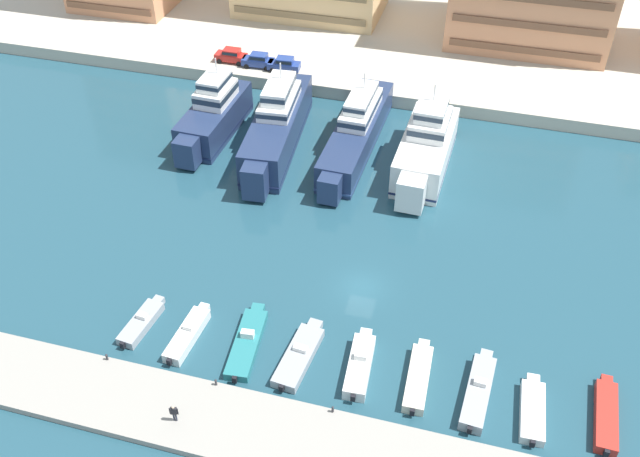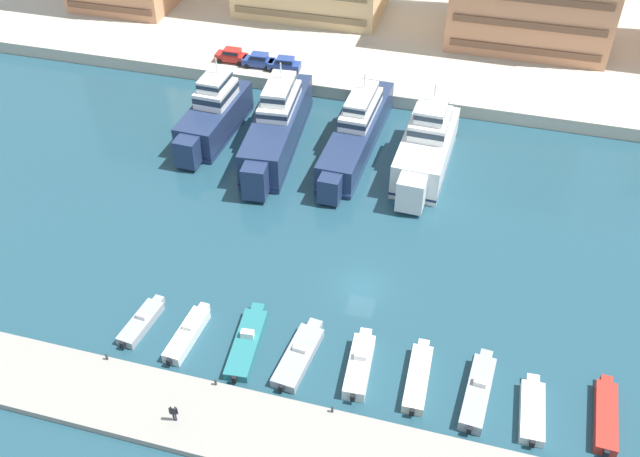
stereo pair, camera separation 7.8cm
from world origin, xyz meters
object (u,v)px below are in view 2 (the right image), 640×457
motorboat_grey_mid_right (478,391)px  motorboat_white_left (188,334)px  car_blue_mid_left (285,64)px  motorboat_red_far_right (606,416)px  car_red_far_left (232,55)px  motorboat_white_right (532,411)px  motorboat_teal_mid_left (247,342)px  yacht_navy_far_left (214,114)px  motorboat_cream_center_right (418,377)px  car_blue_left (259,60)px  yacht_navy_mid_left (357,130)px  motorboat_white_center (360,365)px  motorboat_grey_far_left (142,322)px  motorboat_grey_center_left (299,355)px  pedestrian_near_edge (174,412)px  yacht_navy_left (277,125)px  yacht_white_center_left (426,147)px

motorboat_grey_mid_right → motorboat_white_left: bearing=-178.6°
motorboat_white_left → car_blue_mid_left: bearing=97.1°
motorboat_red_far_right → car_red_far_left: (-45.88, 43.04, 2.18)m
motorboat_grey_mid_right → motorboat_red_far_right: bearing=2.4°
motorboat_white_right → car_red_far_left: 59.93m
motorboat_white_left → motorboat_teal_mid_left: bearing=6.5°
yacht_navy_far_left → motorboat_cream_center_right: (28.64, -29.09, -2.06)m
motorboat_grey_mid_right → car_blue_left: 54.11m
motorboat_cream_center_right → motorboat_white_right: bearing=-5.0°
yacht_navy_mid_left → motorboat_teal_mid_left: (-1.93, -30.87, -1.83)m
motorboat_white_center → motorboat_grey_far_left: bearing=-179.0°
yacht_navy_mid_left → car_red_far_left: 23.35m
motorboat_cream_center_right → car_blue_left: (-28.02, 42.93, 2.17)m
motorboat_cream_center_right → motorboat_red_far_right: 14.03m
yacht_navy_mid_left → motorboat_grey_far_left: bearing=-109.8°
motorboat_grey_far_left → motorboat_grey_center_left: bearing=0.4°
motorboat_red_far_right → car_blue_mid_left: car_blue_mid_left is taller
motorboat_cream_center_right → pedestrian_near_edge: pedestrian_near_edge is taller
motorboat_white_left → car_blue_left: 44.62m
yacht_navy_far_left → motorboat_cream_center_right: yacht_navy_far_left is taller
yacht_navy_left → car_blue_mid_left: size_ratio=5.09×
yacht_navy_mid_left → yacht_white_center_left: size_ratio=1.34×
motorboat_grey_far_left → pedestrian_near_edge: pedestrian_near_edge is taller
yacht_navy_mid_left → motorboat_cream_center_right: 33.07m
car_blue_left → yacht_navy_far_left: bearing=-92.5°
yacht_navy_left → motorboat_white_left: yacht_navy_left is taller
motorboat_white_right → car_red_far_left: size_ratio=1.57×
motorboat_grey_mid_right → car_blue_left: size_ratio=1.90×
car_blue_left → pedestrian_near_edge: size_ratio=2.42×
car_blue_left → motorboat_grey_center_left: bearing=-66.9°
motorboat_grey_far_left → motorboat_grey_mid_right: motorboat_grey_mid_right is taller
motorboat_teal_mid_left → motorboat_red_far_right: size_ratio=1.15×
motorboat_grey_mid_right → yacht_navy_left: bearing=131.6°
yacht_white_center_left → yacht_navy_far_left: bearing=178.9°
motorboat_grey_mid_right → pedestrian_near_edge: size_ratio=4.60×
yacht_navy_far_left → motorboat_grey_mid_right: yacht_navy_far_left is taller
motorboat_white_left → yacht_navy_far_left: bearing=107.7°
motorboat_white_center → motorboat_white_right: motorboat_white_center is taller
motorboat_red_far_right → car_blue_left: size_ratio=1.72×
yacht_navy_mid_left → car_blue_mid_left: 17.27m
motorboat_red_far_right → motorboat_grey_center_left: bearing=-178.6°
motorboat_teal_mid_left → car_blue_left: car_blue_left is taller
motorboat_grey_far_left → car_red_far_left: bearing=100.9°
motorboat_grey_far_left → car_blue_mid_left: car_blue_mid_left is taller
yacht_navy_mid_left → motorboat_white_right: yacht_navy_mid_left is taller
yacht_navy_mid_left → motorboat_grey_center_left: 31.22m
car_blue_mid_left → yacht_navy_mid_left: bearing=-44.5°
motorboat_white_left → car_blue_mid_left: car_blue_mid_left is taller
motorboat_grey_center_left → pedestrian_near_edge: pedestrian_near_edge is taller
motorboat_white_left → motorboat_white_center: size_ratio=0.96×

